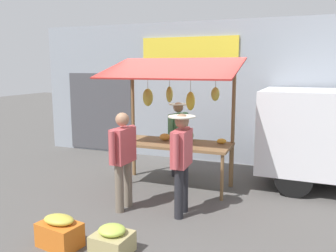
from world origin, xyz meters
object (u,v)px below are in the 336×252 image
produce_crate_side (112,241)px  shopper_in_striped_shirt (123,154)px  produce_crate_near (60,232)px  vendor_with_sunhat (178,133)px  shopper_with_shopping_bag (182,156)px  market_stall (174,108)px

produce_crate_side → shopper_in_striped_shirt: bearing=-68.0°
shopper_in_striped_shirt → produce_crate_near: (0.20, 1.39, -0.73)m
produce_crate_near → produce_crate_side: size_ratio=1.25×
vendor_with_sunhat → shopper_in_striped_shirt: bearing=6.2°
produce_crate_near → produce_crate_side: produce_crate_near is taller
shopper_with_shopping_bag → produce_crate_side: bearing=161.2°
market_stall → shopper_in_striped_shirt: 1.55m
vendor_with_sunhat → produce_crate_near: vendor_with_sunhat is taller
shopper_in_striped_shirt → shopper_with_shopping_bag: 0.96m
vendor_with_sunhat → shopper_with_shopping_bag: shopper_with_shopping_bag is taller
market_stall → vendor_with_sunhat: bearing=-76.8°
market_stall → produce_crate_near: market_stall is taller
market_stall → shopper_with_shopping_bag: bearing=114.5°
vendor_with_sunhat → produce_crate_side: size_ratio=3.26×
market_stall → shopper_in_striped_shirt: market_stall is taller
vendor_with_sunhat → produce_crate_side: 3.48m
vendor_with_sunhat → market_stall: bearing=25.3°
market_stall → shopper_with_shopping_bag: market_stall is taller
shopper_in_striped_shirt → shopper_with_shopping_bag: shopper_with_shopping_bag is taller
market_stall → vendor_with_sunhat: market_stall is taller
vendor_with_sunhat → produce_crate_near: (0.42, 3.47, -0.73)m
market_stall → produce_crate_side: market_stall is taller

